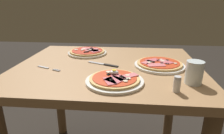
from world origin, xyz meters
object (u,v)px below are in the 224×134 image
pizza_across_left (159,64)px  pizza_across_right (87,52)px  salt_shaker (177,84)px  dining_table (108,85)px  fork (47,68)px  pizza_foreground (115,80)px  water_glass_near (194,74)px  knife (105,64)px

pizza_across_left → pizza_across_right: size_ratio=1.05×
pizza_across_left → salt_shaker: salt_shaker is taller
dining_table → fork: (-0.32, -0.10, 0.13)m
pizza_foreground → pizza_across_right: (-0.23, 0.47, -0.00)m
water_glass_near → fork: 0.74m
pizza_across_left → fork: bearing=-171.2°
dining_table → pizza_foreground: bearing=-76.4°
dining_table → water_glass_near: bearing=-28.7°
salt_shaker → knife: bearing=137.1°
pizza_foreground → fork: 0.41m
salt_shaker → pizza_across_right: bearing=132.0°
pizza_foreground → knife: 0.25m
knife → salt_shaker: bearing=-42.9°
dining_table → pizza_across_right: size_ratio=3.92×
pizza_foreground → knife: size_ratio=1.42×
pizza_foreground → fork: bearing=158.5°
pizza_foreground → pizza_across_left: size_ratio=0.95×
pizza_across_right → salt_shaker: bearing=-48.0°
dining_table → pizza_foreground: pizza_foreground is taller
dining_table → knife: 0.13m
dining_table → salt_shaker: size_ratio=15.51×
pizza_foreground → water_glass_near: size_ratio=2.56×
water_glass_near → salt_shaker: water_glass_near is taller
fork → knife: size_ratio=0.81×
water_glass_near → knife: bearing=152.9°
pizza_across_right → knife: pizza_across_right is taller
fork → pizza_foreground: bearing=-21.5°
dining_table → knife: bearing=-159.7°
fork → salt_shaker: 0.68m
pizza_across_right → salt_shaker: 0.73m
pizza_across_right → dining_table: bearing=-53.0°
pizza_across_left → pizza_foreground: bearing=-133.2°
fork → salt_shaker: salt_shaker is taller
pizza_across_right → knife: (0.15, -0.23, -0.01)m
water_glass_near → dining_table: bearing=151.3°
dining_table → pizza_across_left: size_ratio=3.74×
water_glass_near → pizza_across_right: bearing=142.3°
knife → dining_table: bearing=20.3°
dining_table → fork: bearing=-163.4°
salt_shaker → pizza_foreground: bearing=164.7°
dining_table → pizza_foreground: (0.06, -0.25, 0.14)m
pizza_across_left → water_glass_near: (0.12, -0.22, 0.03)m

